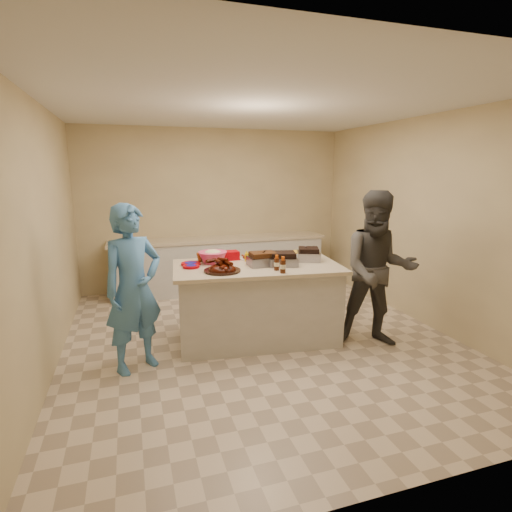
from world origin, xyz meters
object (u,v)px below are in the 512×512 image
object	(u,v)px
plastic_cup	(201,261)
coleslaw_bowl	(213,263)
bbq_bottle_b	(277,270)
mustard_bottle	(247,261)
rib_platter	(222,271)
guest_gray	(373,343)
bbq_bottle_a	(283,273)
island	(257,338)
roasting_pan	(308,261)
guest_blue	(139,367)

from	to	relation	value
plastic_cup	coleslaw_bowl	bearing A→B (deg)	-50.76
bbq_bottle_b	mustard_bottle	xyz separation A→B (m)	(-0.19, 0.53, 0.00)
rib_platter	plastic_cup	distance (m)	0.60
guest_gray	rib_platter	bearing A→B (deg)	-170.32
bbq_bottle_a	bbq_bottle_b	bearing A→B (deg)	98.92
island	rib_platter	distance (m)	1.04
rib_platter	roasting_pan	bearing A→B (deg)	10.53
rib_platter	guest_gray	distance (m)	2.00
bbq_bottle_a	guest_blue	world-z (taller)	bbq_bottle_a
island	bbq_bottle_a	world-z (taller)	bbq_bottle_a
plastic_cup	guest_gray	size ratio (longest dim) A/B	0.06
island	coleslaw_bowl	world-z (taller)	coleslaw_bowl
roasting_pan	mustard_bottle	distance (m)	0.76
bbq_bottle_b	island	bearing A→B (deg)	114.19
bbq_bottle_a	plastic_cup	size ratio (longest dim) A/B	1.66
rib_platter	bbq_bottle_b	bearing A→B (deg)	-12.07
plastic_cup	guest_blue	world-z (taller)	plastic_cup
bbq_bottle_a	island	bearing A→B (deg)	109.63
roasting_pan	guest_blue	xyz separation A→B (m)	(-2.08, -0.37, -0.92)
plastic_cup	roasting_pan	bearing A→B (deg)	-16.33
guest_blue	rib_platter	bearing A→B (deg)	-18.45
guest_blue	coleslaw_bowl	bearing A→B (deg)	4.78
roasting_pan	guest_blue	bearing A→B (deg)	-149.75
island	guest_gray	xyz separation A→B (m)	(1.27, -0.55, 0.00)
bbq_bottle_a	bbq_bottle_b	distance (m)	0.14
guest_blue	roasting_pan	bearing A→B (deg)	-17.85
rib_platter	bbq_bottle_b	size ratio (longest dim) A/B	2.34
coleslaw_bowl	bbq_bottle_a	bearing A→B (deg)	-48.14
island	guest_blue	world-z (taller)	island
bbq_bottle_a	rib_platter	bearing A→B (deg)	156.79
rib_platter	mustard_bottle	world-z (taller)	rib_platter
rib_platter	bbq_bottle_a	distance (m)	0.67
bbq_bottle_b	guest_gray	bearing A→B (deg)	-12.88
island	bbq_bottle_b	bearing A→B (deg)	-59.34
bbq_bottle_b	rib_platter	bearing A→B (deg)	167.93
rib_platter	guest_blue	size ratio (longest dim) A/B	0.24
rib_platter	coleslaw_bowl	size ratio (longest dim) A/B	1.18
island	guest_gray	bearing A→B (deg)	-17.10
mustard_bottle	guest_gray	xyz separation A→B (m)	(1.33, -0.79, -0.92)
bbq_bottle_a	coleslaw_bowl	bearing A→B (deg)	131.86
bbq_bottle_b	plastic_cup	world-z (taller)	bbq_bottle_b
mustard_bottle	island	bearing A→B (deg)	-74.87
coleslaw_bowl	guest_gray	distance (m)	2.14
island	plastic_cup	distance (m)	1.17
plastic_cup	bbq_bottle_b	bearing A→B (deg)	-44.39
bbq_bottle_b	plastic_cup	distance (m)	1.01
rib_platter	guest_blue	xyz separation A→B (m)	(-0.94, -0.16, -0.92)
rib_platter	mustard_bottle	bearing A→B (deg)	45.22
guest_gray	roasting_pan	bearing A→B (deg)	157.06
bbq_bottle_b	guest_blue	bearing A→B (deg)	-178.86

